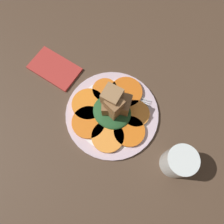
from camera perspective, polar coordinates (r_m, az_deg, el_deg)
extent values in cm
cube|color=#4C3828|center=(63.49, 0.00, -0.90)|extent=(120.00, 120.00, 2.00)
cylinder|color=silver|center=(62.07, 0.00, -0.47)|extent=(26.31, 26.31, 1.00)
cylinder|color=white|center=(62.02, 0.00, -0.46)|extent=(21.05, 21.05, 1.00)
cylinder|color=orange|center=(59.70, 4.53, -5.06)|extent=(8.57, 8.57, 1.03)
cylinder|color=orange|center=(61.26, 6.21, -0.44)|extent=(7.76, 7.76, 1.03)
cylinder|color=orange|center=(63.43, 3.69, 5.27)|extent=(9.35, 9.35, 1.03)
cylinder|color=orange|center=(63.58, -1.84, 5.76)|extent=(7.25, 7.25, 1.03)
cylinder|color=orange|center=(62.22, -6.20, 2.05)|extent=(9.36, 9.36, 1.03)
cylinder|color=orange|center=(60.51, -6.14, -2.69)|extent=(9.28, 9.28, 1.03)
cylinder|color=orange|center=(59.20, -1.11, -6.45)|extent=(8.82, 8.82, 1.03)
ellipsoid|color=#235128|center=(60.42, 0.00, 0.04)|extent=(10.90, 9.81, 2.28)
cube|color=brown|center=(57.59, 2.55, 2.16)|extent=(5.76, 5.76, 4.62)
cube|color=brown|center=(57.58, 0.60, 1.01)|extent=(4.45, 4.45, 3.74)
cube|color=brown|center=(57.79, -0.52, 1.81)|extent=(5.37, 5.37, 3.90)
cube|color=#9E754C|center=(53.67, 0.01, 4.13)|extent=(4.69, 4.69, 4.40)
cube|color=brown|center=(53.78, 0.61, 1.93)|extent=(4.56, 4.56, 3.83)
cube|color=#B2B2B7|center=(63.60, -0.25, 5.18)|extent=(11.46, 3.83, 0.40)
cube|color=#B2B2B7|center=(63.04, 5.32, 3.40)|extent=(1.91, 2.58, 0.40)
cube|color=#B2B2B7|center=(63.39, 8.15, 3.35)|extent=(4.48, 1.39, 0.40)
cube|color=#B2B2B7|center=(63.13, 7.98, 2.82)|extent=(4.48, 1.39, 0.40)
cube|color=#B2B2B7|center=(62.88, 7.80, 2.29)|extent=(4.48, 1.39, 0.40)
cube|color=#B2B2B7|center=(62.63, 7.63, 1.75)|extent=(4.48, 1.39, 0.40)
cylinder|color=silver|center=(57.49, 16.89, -12.34)|extent=(7.48, 7.48, 9.23)
cube|color=#B2332D|center=(70.45, -14.78, 10.96)|extent=(14.96, 8.97, 0.80)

